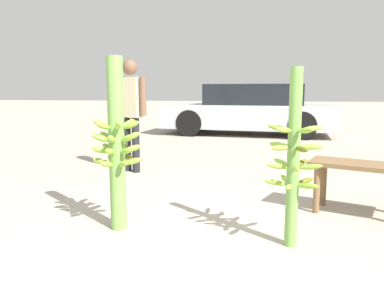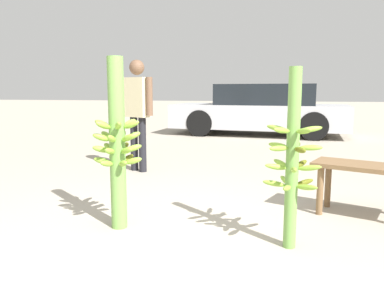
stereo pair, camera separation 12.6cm
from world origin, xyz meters
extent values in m
plane|color=#A89E8C|center=(0.00, 0.00, 0.00)|extent=(80.00, 80.00, 0.00)
cylinder|color=#6B9E47|center=(-0.62, 0.48, 0.71)|extent=(0.13, 0.13, 1.43)
ellipsoid|color=#84B238|center=(-0.69, 0.59, 0.88)|extent=(0.12, 0.16, 0.10)
ellipsoid|color=#84B238|center=(-0.75, 0.48, 0.88)|extent=(0.15, 0.05, 0.10)
ellipsoid|color=#84B238|center=(-0.69, 0.37, 0.88)|extent=(0.12, 0.15, 0.10)
ellipsoid|color=#84B238|center=(-0.56, 0.37, 0.88)|extent=(0.12, 0.16, 0.10)
ellipsoid|color=#84B238|center=(-0.50, 0.48, 0.88)|extent=(0.15, 0.05, 0.10)
ellipsoid|color=#84B238|center=(-0.56, 0.59, 0.88)|extent=(0.12, 0.15, 0.10)
ellipsoid|color=#84B238|center=(-0.51, 0.42, 0.78)|extent=(0.16, 0.11, 0.10)
ellipsoid|color=#84B238|center=(-0.52, 0.55, 0.78)|extent=(0.15, 0.13, 0.10)
ellipsoid|color=#84B238|center=(-0.63, 0.61, 0.78)|extent=(0.06, 0.15, 0.10)
ellipsoid|color=#84B238|center=(-0.74, 0.53, 0.78)|extent=(0.16, 0.11, 0.10)
ellipsoid|color=#84B238|center=(-0.73, 0.41, 0.78)|extent=(0.15, 0.13, 0.10)
ellipsoid|color=#84B238|center=(-0.62, 0.35, 0.78)|extent=(0.06, 0.15, 0.10)
ellipsoid|color=#84B238|center=(-0.74, 0.42, 0.68)|extent=(0.16, 0.11, 0.09)
ellipsoid|color=#84B238|center=(-0.63, 0.35, 0.68)|extent=(0.06, 0.15, 0.09)
ellipsoid|color=#84B238|center=(-0.52, 0.41, 0.68)|extent=(0.15, 0.12, 0.09)
ellipsoid|color=#84B238|center=(-0.51, 0.54, 0.68)|extent=(0.16, 0.11, 0.09)
ellipsoid|color=#5D6216|center=(-0.62, 0.61, 0.68)|extent=(0.06, 0.15, 0.09)
ellipsoid|color=#84B238|center=(-0.73, 0.55, 0.68)|extent=(0.15, 0.12, 0.09)
ellipsoid|color=#84B238|center=(-0.54, 0.38, 0.57)|extent=(0.14, 0.14, 0.08)
ellipsoid|color=#84B238|center=(-0.50, 0.51, 0.57)|extent=(0.16, 0.08, 0.08)
ellipsoid|color=#5D6216|center=(-0.59, 0.60, 0.57)|extent=(0.09, 0.16, 0.08)
ellipsoid|color=#84B238|center=(-0.71, 0.57, 0.57)|extent=(0.14, 0.14, 0.08)
ellipsoid|color=#84B238|center=(-0.75, 0.45, 0.57)|extent=(0.16, 0.08, 0.08)
ellipsoid|color=#84B238|center=(-0.66, 0.35, 0.57)|extent=(0.09, 0.16, 0.08)
cylinder|color=#6B9E47|center=(0.77, 0.37, 0.66)|extent=(0.09, 0.09, 1.32)
ellipsoid|color=#84B238|center=(0.83, 0.26, 0.88)|extent=(0.12, 0.17, 0.06)
ellipsoid|color=#84B238|center=(0.89, 0.40, 0.88)|extent=(0.17, 0.08, 0.06)
ellipsoid|color=#84B238|center=(0.78, 0.49, 0.88)|extent=(0.06, 0.17, 0.06)
ellipsoid|color=#84B238|center=(0.66, 0.42, 0.88)|extent=(0.17, 0.10, 0.06)
ellipsoid|color=#84B238|center=(0.69, 0.28, 0.88)|extent=(0.14, 0.15, 0.06)
ellipsoid|color=#5D6216|center=(0.81, 0.49, 0.75)|extent=(0.08, 0.17, 0.05)
ellipsoid|color=#84B238|center=(0.67, 0.44, 0.75)|extent=(0.16, 0.13, 0.05)
ellipsoid|color=#84B238|center=(0.67, 0.29, 0.75)|extent=(0.16, 0.13, 0.05)
ellipsoid|color=#5D6216|center=(0.81, 0.25, 0.75)|extent=(0.10, 0.17, 0.05)
ellipsoid|color=#84B238|center=(0.90, 0.37, 0.75)|extent=(0.17, 0.05, 0.05)
ellipsoid|color=#5D6216|center=(0.84, 0.47, 0.61)|extent=(0.13, 0.16, 0.07)
ellipsoid|color=#84B238|center=(0.69, 0.47, 0.61)|extent=(0.14, 0.16, 0.07)
ellipsoid|color=#84B238|center=(0.66, 0.33, 0.61)|extent=(0.17, 0.10, 0.07)
ellipsoid|color=#84B238|center=(0.78, 0.25, 0.61)|extent=(0.05, 0.17, 0.07)
ellipsoid|color=#84B238|center=(0.89, 0.34, 0.61)|extent=(0.17, 0.08, 0.07)
ellipsoid|color=#84B238|center=(0.65, 0.37, 0.48)|extent=(0.17, 0.05, 0.06)
ellipsoid|color=#84B238|center=(0.74, 0.25, 0.48)|extent=(0.08, 0.17, 0.06)
ellipsoid|color=#84B238|center=(0.87, 0.30, 0.48)|extent=(0.16, 0.13, 0.06)
ellipsoid|color=#5D6216|center=(0.87, 0.45, 0.48)|extent=(0.16, 0.14, 0.06)
ellipsoid|color=#84B238|center=(0.73, 0.49, 0.48)|extent=(0.10, 0.17, 0.06)
cylinder|color=black|center=(-1.34, 2.69, 0.39)|extent=(0.14, 0.14, 0.78)
cylinder|color=black|center=(-1.19, 2.61, 0.39)|extent=(0.14, 0.14, 0.78)
cube|color=beige|center=(-1.27, 2.65, 1.06)|extent=(0.42, 0.32, 0.55)
cylinder|color=brown|center=(-1.48, 2.75, 1.07)|extent=(0.12, 0.12, 0.53)
cylinder|color=brown|center=(-1.05, 2.55, 1.07)|extent=(0.12, 0.12, 0.53)
sphere|color=brown|center=(-1.27, 2.65, 1.48)|extent=(0.21, 0.21, 0.21)
cube|color=brown|center=(1.52, 1.18, 0.47)|extent=(1.10, 0.75, 0.04)
cylinder|color=brown|center=(1.18, 1.46, 0.23)|extent=(0.06, 0.06, 0.45)
cylinder|color=brown|center=(1.07, 1.20, 0.23)|extent=(0.06, 0.06, 0.45)
cube|color=#B7B7BC|center=(0.22, 7.61, 0.49)|extent=(4.59, 2.08, 0.61)
cube|color=black|center=(0.39, 7.60, 1.06)|extent=(2.58, 1.78, 0.52)
cylinder|color=black|center=(-1.23, 6.95, 0.33)|extent=(0.68, 0.26, 0.67)
cylinder|color=black|center=(-1.10, 8.50, 0.33)|extent=(0.68, 0.26, 0.67)
cylinder|color=black|center=(1.53, 6.72, 0.33)|extent=(0.68, 0.26, 0.67)
cylinder|color=black|center=(1.66, 8.27, 0.33)|extent=(0.68, 0.26, 0.67)
camera|label=1|loc=(0.52, -2.39, 1.15)|focal=35.00mm
camera|label=2|loc=(0.64, -2.37, 1.15)|focal=35.00mm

